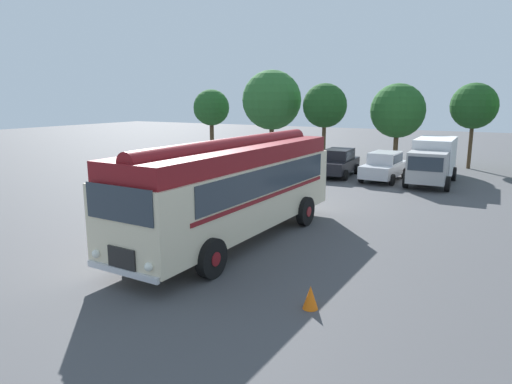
% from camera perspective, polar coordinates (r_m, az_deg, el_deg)
% --- Properties ---
extents(ground_plane, '(120.00, 120.00, 0.00)m').
position_cam_1_polar(ground_plane, '(15.80, -5.46, -5.87)').
color(ground_plane, '#474749').
extents(vintage_bus, '(3.10, 10.20, 3.49)m').
position_cam_1_polar(vintage_bus, '(15.16, -2.77, 0.82)').
color(vintage_bus, beige).
rests_on(vintage_bus, ground).
extents(car_near_left, '(2.01, 4.23, 1.66)m').
position_cam_1_polar(car_near_left, '(29.34, 4.93, 3.99)').
color(car_near_left, silver).
rests_on(car_near_left, ground).
extents(car_mid_left, '(2.09, 4.27, 1.66)m').
position_cam_1_polar(car_mid_left, '(28.64, 10.19, 3.66)').
color(car_mid_left, black).
rests_on(car_mid_left, ground).
extents(car_mid_right, '(2.13, 4.28, 1.66)m').
position_cam_1_polar(car_mid_right, '(27.68, 15.72, 3.13)').
color(car_mid_right, '#B7BABF').
rests_on(car_mid_right, ground).
extents(box_van, '(2.40, 5.80, 2.50)m').
position_cam_1_polar(box_van, '(27.56, 21.25, 3.82)').
color(box_van, silver).
rests_on(box_van, ground).
extents(tree_far_left, '(3.20, 3.04, 5.48)m').
position_cam_1_polar(tree_far_left, '(39.61, -5.77, 10.36)').
color(tree_far_left, '#4C3823').
rests_on(tree_far_left, ground).
extents(tree_left_of_centre, '(4.68, 4.68, 6.93)m').
position_cam_1_polar(tree_left_of_centre, '(36.85, 2.00, 11.40)').
color(tree_left_of_centre, '#4C3823').
rests_on(tree_left_of_centre, ground).
extents(tree_centre, '(3.27, 3.27, 5.84)m').
position_cam_1_polar(tree_centre, '(34.76, 8.66, 10.54)').
color(tree_centre, '#4C3823').
rests_on(tree_centre, ground).
extents(tree_right_of_centre, '(3.84, 3.84, 5.78)m').
position_cam_1_polar(tree_right_of_centre, '(34.33, 17.30, 9.75)').
color(tree_right_of_centre, '#4C3823').
rests_on(tree_right_of_centre, ground).
extents(tree_far_right, '(3.06, 3.06, 5.76)m').
position_cam_1_polar(tree_far_right, '(34.24, 25.50, 9.58)').
color(tree_far_right, '#4C3823').
rests_on(tree_far_right, ground).
extents(traffic_cone, '(0.36, 0.36, 0.55)m').
position_cam_1_polar(traffic_cone, '(10.77, 6.83, -12.94)').
color(traffic_cone, orange).
rests_on(traffic_cone, ground).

